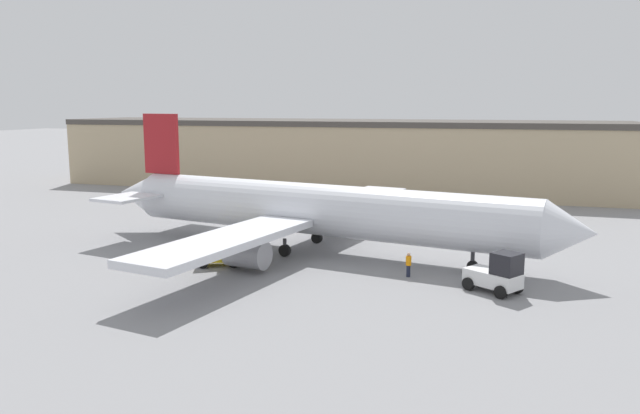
% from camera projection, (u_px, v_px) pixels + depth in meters
% --- Properties ---
extents(ground_plane, '(400.00, 400.00, 0.00)m').
position_uv_depth(ground_plane, '(320.00, 252.00, 47.96)').
color(ground_plane, gray).
extents(terminal_building, '(74.89, 14.92, 9.13)m').
position_uv_depth(terminal_building, '(335.00, 154.00, 84.43)').
color(terminal_building, tan).
rests_on(terminal_building, ground_plane).
extents(airplane, '(40.11, 35.52, 10.42)m').
position_uv_depth(airplane, '(310.00, 210.00, 47.86)').
color(airplane, silver).
rests_on(airplane, ground_plane).
extents(ground_crew_worker, '(0.36, 0.36, 1.64)m').
position_uv_depth(ground_crew_worker, '(408.00, 264.00, 40.84)').
color(ground_crew_worker, '#1E2338').
rests_on(ground_crew_worker, ground_plane).
extents(baggage_tug, '(3.65, 3.27, 2.57)m').
position_uv_depth(baggage_tug, '(497.00, 274.00, 37.33)').
color(baggage_tug, silver).
rests_on(baggage_tug, ground_plane).
extents(belt_loader_truck, '(3.33, 2.71, 2.44)m').
position_uv_depth(belt_loader_truck, '(222.00, 250.00, 43.79)').
color(belt_loader_truck, yellow).
rests_on(belt_loader_truck, ground_plane).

